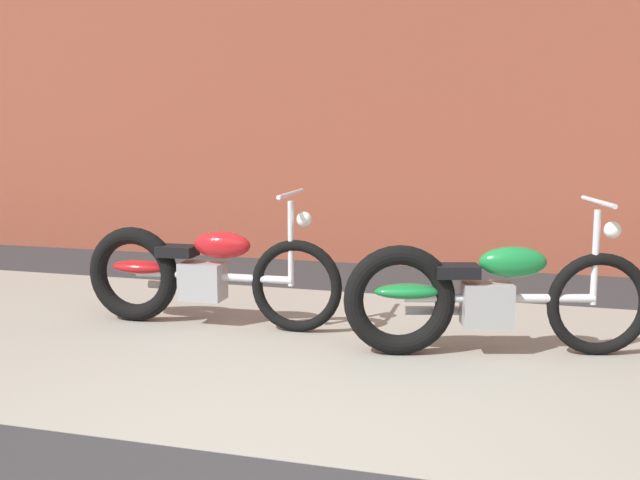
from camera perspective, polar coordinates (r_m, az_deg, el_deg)
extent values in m
plane|color=#2D2D30|center=(3.64, -4.37, -15.82)|extent=(80.00, 80.00, 0.00)
cube|color=gray|center=(5.21, 2.56, -8.17)|extent=(36.00, 3.50, 0.01)
torus|color=black|center=(5.59, -1.76, -3.43)|extent=(0.68, 0.10, 0.68)
torus|color=black|center=(6.07, -13.65, -2.47)|extent=(0.73, 0.16, 0.73)
cylinder|color=silver|center=(5.79, -7.96, -2.68)|extent=(1.24, 0.10, 0.06)
cube|color=#99999E|center=(5.83, -8.68, -3.03)|extent=(0.33, 0.23, 0.28)
ellipsoid|color=red|center=(5.72, -7.27, -0.37)|extent=(0.45, 0.21, 0.20)
ellipsoid|color=red|center=(6.03, -13.25, -1.94)|extent=(0.45, 0.20, 0.10)
cube|color=black|center=(5.87, -10.52, -0.81)|extent=(0.29, 0.21, 0.08)
cylinder|color=silver|center=(5.54, -2.17, -0.27)|extent=(0.05, 0.05, 0.62)
cylinder|color=silver|center=(5.50, -2.19, 3.43)|extent=(0.05, 0.58, 0.03)
sphere|color=white|center=(5.49, -1.18, 1.54)|extent=(0.11, 0.11, 0.11)
cylinder|color=silver|center=(6.07, -10.20, -3.36)|extent=(0.55, 0.08, 0.06)
torus|color=black|center=(5.35, 19.95, -4.50)|extent=(0.68, 0.26, 0.68)
torus|color=black|center=(5.06, 5.90, -4.46)|extent=(0.74, 0.33, 0.73)
cylinder|color=silver|center=(5.16, 13.13, -4.22)|extent=(1.20, 0.40, 0.06)
cube|color=#99999E|center=(5.15, 12.24, -4.66)|extent=(0.37, 0.30, 0.28)
ellipsoid|color=#197A38|center=(5.13, 14.09, -1.59)|extent=(0.48, 0.30, 0.20)
ellipsoid|color=#197A38|center=(5.05, 6.47, -3.79)|extent=(0.47, 0.29, 0.10)
cube|color=black|center=(5.07, 10.10, -2.27)|extent=(0.32, 0.27, 0.08)
cylinder|color=silver|center=(5.27, 19.71, -1.23)|extent=(0.05, 0.05, 0.62)
cylinder|color=silver|center=(5.23, 19.91, 2.67)|extent=(0.19, 0.57, 0.03)
sphere|color=white|center=(5.28, 20.83, 0.71)|extent=(0.11, 0.11, 0.11)
cylinder|color=silver|center=(5.27, 9.32, -5.17)|extent=(0.55, 0.21, 0.06)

